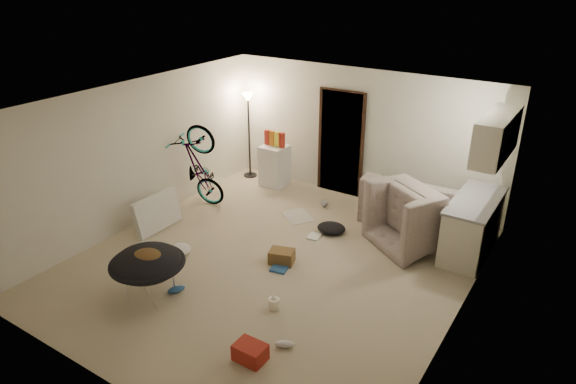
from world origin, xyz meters
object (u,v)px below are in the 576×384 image
Objects in this scene: floor_lamp at (248,117)px; armchair at (422,221)px; juicer at (274,303)px; saucer_chair at (148,269)px; mini_fridge at (274,166)px; drink_case_a at (282,257)px; kitchen_counter at (472,227)px; tv_box at (157,212)px; drink_case_b at (250,352)px; bicycle at (200,184)px; sofa at (424,210)px.

floor_lamp is 1.53× the size of armchair.
floor_lamp is at bearing 130.60° from juicer.
mini_fridge is at bearing 100.32° from saucer_chair.
drink_case_a is (1.80, -2.45, -0.31)m from mini_fridge.
kitchen_counter is 4.04× the size of drink_case_a.
armchair is at bearing 26.72° from tv_box.
mini_fridge is 2.31× the size of drink_case_b.
saucer_chair reaches higher than drink_case_a.
bicycle is 2.59m from drink_case_a.
tv_box is (-4.73, -2.15, -0.13)m from kitchen_counter.
floor_lamp is at bearing 21.73° from armchair.
kitchen_counter is at bearing 58.78° from juicer.
bicycle is at bearing -109.60° from mini_fridge.
bicycle is 4.59× the size of drink_case_b.
tv_box is (-0.61, -2.70, -0.11)m from mini_fridge.
sofa is at bearing 34.22° from tv_box.
bicycle reaches higher than armchair.
drink_case_b is (-1.46, -3.86, -0.33)m from kitchen_counter.
kitchen_counter reaches higher than mini_fridge.
tv_box is (0.10, -2.80, -1.00)m from floor_lamp.
kitchen_counter is 4.84m from bicycle.
drink_case_b is at bearing -7.83° from saucer_chair.
sofa is 2.07× the size of saucer_chair.
juicer is (3.06, -3.57, -1.22)m from floor_lamp.
sofa is 2.75m from drink_case_a.
sofa is 4.09m from bicycle.
drink_case_b is (0.86, -1.96, -0.00)m from drink_case_a.
kitchen_counter is 0.77m from armchair.
tv_box is at bearing 30.82° from sofa.
juicer is at bearing -121.22° from kitchen_counter.
mini_fridge is 0.89× the size of tv_box.
bicycle is 7.57× the size of juicer.
juicer reaches higher than drink_case_a.
floor_lamp reaches higher than drink_case_a.
saucer_chair is at bearing -161.79° from bicycle.
drink_case_a is at bearing 118.43° from juicer.
armchair is at bearing -10.97° from floor_lamp.
floor_lamp reaches higher than saucer_chair.
saucer_chair reaches higher than drink_case_b.
floor_lamp reaches higher than drink_case_b.
mini_fridge is (0.61, 1.58, -0.02)m from bicycle.
kitchen_counter is 1.26× the size of armchair.
mini_fridge is at bearing -5.23° from sofa.
kitchen_counter is at bearing -87.42° from bicycle.
drink_case_b is (-0.54, -4.31, -0.20)m from sofa.
saucer_chair is 1.09× the size of tv_box.
kitchen_counter is 0.90× the size of bicycle.
mini_fridge is (-3.37, 0.69, 0.03)m from armchair.
drink_case_a is (2.41, -0.87, -0.33)m from bicycle.
bicycle reaches higher than sofa.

